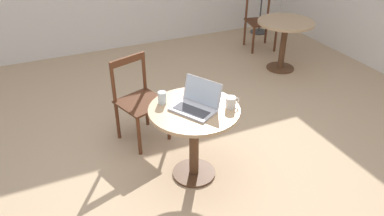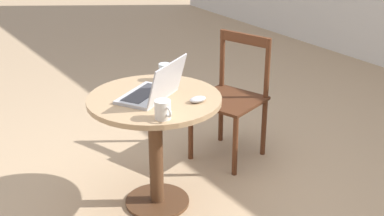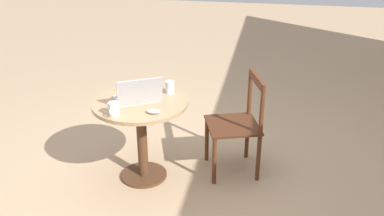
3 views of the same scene
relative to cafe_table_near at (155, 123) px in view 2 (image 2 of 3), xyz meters
name	(u,v)px [view 2 (image 2 of 3)]	position (x,y,z in m)	size (l,w,h in m)	color
ground_plane	(180,205)	(0.10, 0.10, -0.54)	(16.00, 16.00, 0.00)	tan
cafe_table_near	(155,123)	(0.00, 0.00, 0.00)	(0.76, 0.76, 0.70)	#51331E
chair_near_back	(232,98)	(-0.26, 0.76, -0.10)	(0.53, 0.53, 0.86)	#562D19
laptop	(153,90)	(0.01, -0.01, 0.21)	(0.42, 0.45, 0.23)	#B7B7BC
mouse	(198,99)	(0.20, 0.16, 0.18)	(0.06, 0.10, 0.03)	#B7B7BC
mug	(163,110)	(0.28, -0.11, 0.21)	(0.12, 0.08, 0.10)	silver
drinking_glass	(165,72)	(-0.21, 0.19, 0.21)	(0.07, 0.07, 0.10)	silver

